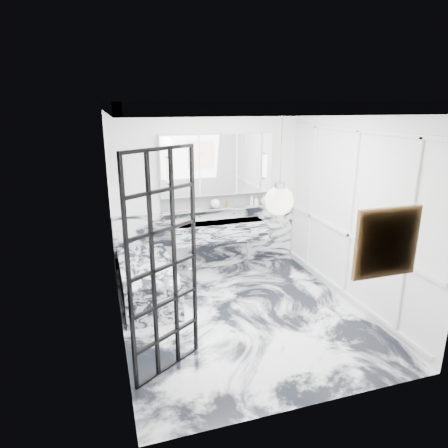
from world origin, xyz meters
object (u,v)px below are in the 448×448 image
object	(u,v)px
trough_sink	(220,231)
mirror_cabinet	(217,165)
bathtub	(148,281)
crittall_door	(164,267)

from	to	relation	value
trough_sink	mirror_cabinet	bearing A→B (deg)	90.00
trough_sink	bathtub	world-z (taller)	trough_sink
crittall_door	trough_sink	xyz separation A→B (m)	(1.32, 2.37, -0.46)
crittall_door	bathtub	world-z (taller)	crittall_door
mirror_cabinet	bathtub	bearing A→B (deg)	-147.94
mirror_cabinet	bathtub	xyz separation A→B (m)	(-1.32, -0.83, -1.54)
bathtub	trough_sink	bearing A→B (deg)	26.48
crittall_door	mirror_cabinet	world-z (taller)	crittall_door
trough_sink	mirror_cabinet	world-z (taller)	mirror_cabinet
crittall_door	trough_sink	distance (m)	2.75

